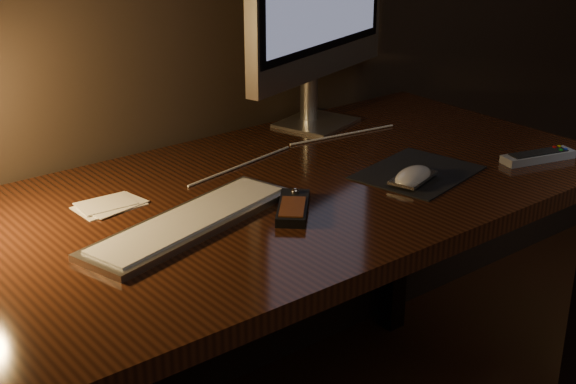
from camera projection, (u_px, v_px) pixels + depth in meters
desk at (242, 240)px, 1.72m from camera, size 1.60×0.75×0.75m
keyboard at (191, 221)px, 1.47m from camera, size 0.48×0.24×0.02m
mousepad at (418, 173)px, 1.72m from camera, size 0.29×0.25×0.00m
mouse at (413, 178)px, 1.67m from camera, size 0.13×0.09×0.02m
media_remote at (293, 207)px, 1.53m from camera, size 0.14×0.15×0.03m
tv_remote at (538, 156)px, 1.80m from camera, size 0.18×0.09×0.02m
papers at (109, 205)px, 1.56m from camera, size 0.13×0.09×0.01m
cable at (298, 151)px, 1.85m from camera, size 0.62×0.01×0.01m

